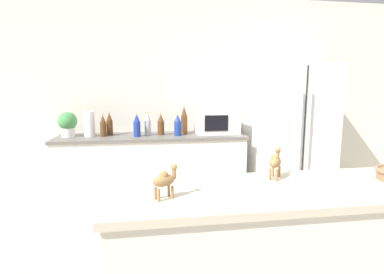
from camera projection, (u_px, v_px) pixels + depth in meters
wall_back at (193, 103)px, 3.73m from camera, size 8.00×0.06×2.55m
back_counter at (152, 175)px, 3.45m from camera, size 2.08×0.63×0.94m
refrigerator at (288, 139)px, 3.57m from camera, size 0.90×0.73×1.73m
potted_plant at (68, 123)px, 3.22m from camera, size 0.20×0.20×0.27m
paper_towel_roll at (89, 124)px, 3.24m from camera, size 0.11×0.11×0.27m
microwave at (216, 121)px, 3.49m from camera, size 0.48×0.37×0.28m
back_bottle_0 at (103, 126)px, 3.25m from camera, size 0.07×0.07×0.24m
back_bottle_1 at (110, 124)px, 3.36m from camera, size 0.07×0.07×0.26m
back_bottle_2 at (178, 125)px, 3.33m from camera, size 0.08×0.08×0.24m
back_bottle_3 at (161, 125)px, 3.37m from camera, size 0.08×0.08×0.25m
back_bottle_4 at (184, 120)px, 3.47m from camera, size 0.08×0.08×0.33m
back_bottle_5 at (148, 124)px, 3.35m from camera, size 0.07×0.07×0.26m
back_bottle_6 at (137, 125)px, 3.25m from camera, size 0.08×0.08×0.26m
camel_figurine at (165, 179)px, 1.25m from camera, size 0.12×0.09×0.14m
camel_figurine_second at (275, 161)px, 1.55m from camera, size 0.11×0.12×0.16m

